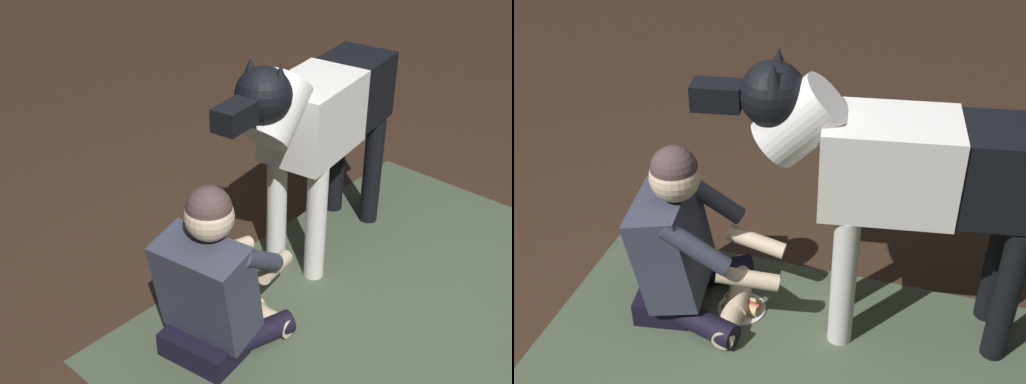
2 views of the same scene
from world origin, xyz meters
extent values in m
cube|color=black|center=(0.56, -0.34, 0.06)|extent=(0.29, 0.37, 0.12)
cylinder|color=black|center=(0.42, -0.51, 0.07)|extent=(0.39, 0.31, 0.11)
cylinder|color=beige|center=(0.26, -0.47, 0.06)|extent=(0.17, 0.37, 0.09)
cylinder|color=black|center=(0.38, -0.21, 0.07)|extent=(0.41, 0.22, 0.11)
cylinder|color=beige|center=(0.24, -0.30, 0.06)|extent=(0.12, 0.37, 0.09)
cube|color=#323647|center=(0.52, -0.34, 0.35)|extent=(0.35, 0.44, 0.49)
cylinder|color=#323647|center=(0.40, -0.54, 0.48)|extent=(0.30, 0.12, 0.24)
cylinder|color=beige|center=(0.20, -0.52, 0.30)|extent=(0.27, 0.07, 0.12)
cylinder|color=#323647|center=(0.35, -0.19, 0.48)|extent=(0.30, 0.12, 0.24)
cylinder|color=beige|center=(0.16, -0.27, 0.30)|extent=(0.28, 0.15, 0.12)
sphere|color=beige|center=(0.48, -0.35, 0.69)|extent=(0.21, 0.21, 0.21)
sphere|color=#493636|center=(0.48, -0.35, 0.73)|extent=(0.19, 0.19, 0.19)
cylinder|color=silver|center=(-0.23, -0.34, 0.32)|extent=(0.10, 0.10, 0.64)
cylinder|color=silver|center=(-0.20, -0.57, 0.32)|extent=(0.10, 0.10, 0.64)
cylinder|color=black|center=(-0.87, -0.44, 0.32)|extent=(0.10, 0.10, 0.64)
cylinder|color=black|center=(-0.83, -0.67, 0.32)|extent=(0.10, 0.10, 0.64)
cube|color=silver|center=(-0.35, -0.48, 0.83)|extent=(0.55, 0.40, 0.37)
cube|color=black|center=(-0.73, -0.54, 0.83)|extent=(0.48, 0.38, 0.35)
cylinder|color=silver|center=(-0.01, -0.42, 0.98)|extent=(0.40, 0.29, 0.37)
sphere|color=black|center=(0.09, -0.41, 1.09)|extent=(0.25, 0.25, 0.25)
cube|color=black|center=(0.30, -0.38, 1.07)|extent=(0.20, 0.14, 0.10)
cone|color=black|center=(0.07, -0.34, 1.18)|extent=(0.10, 0.10, 0.11)
cone|color=black|center=(0.09, -0.48, 1.18)|extent=(0.10, 0.10, 0.11)
cylinder|color=silver|center=(0.23, -0.39, 0.01)|extent=(0.22, 0.22, 0.01)
cylinder|color=#D6B577|center=(0.23, -0.41, 0.04)|extent=(0.17, 0.06, 0.05)
cylinder|color=#D6B577|center=(0.23, -0.37, 0.04)|extent=(0.17, 0.06, 0.05)
cylinder|color=#A54034|center=(0.23, -0.39, 0.04)|extent=(0.17, 0.05, 0.04)
camera|label=1|loc=(2.08, 1.39, 2.20)|focal=48.34mm
camera|label=2|loc=(-0.54, 1.75, 2.16)|focal=47.69mm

